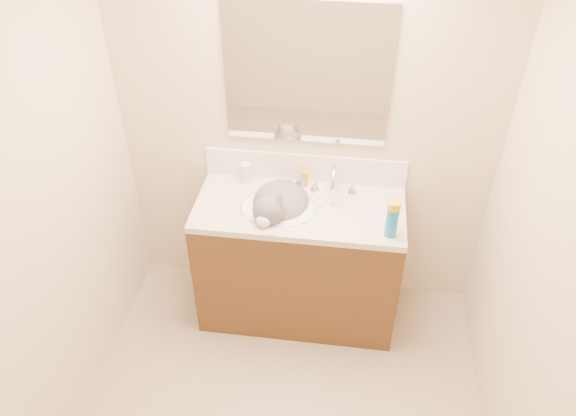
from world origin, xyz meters
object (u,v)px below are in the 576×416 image
(pill_bottle, at_px, (246,172))
(spray_can, at_px, (392,222))
(cat, at_px, (279,206))
(faucet, at_px, (334,183))
(vanity_cabinet, at_px, (299,263))
(basin, at_px, (278,217))
(silver_jar, at_px, (300,183))
(amber_bottle, at_px, (305,178))

(pill_bottle, relative_size, spray_can, 0.67)
(cat, bearing_deg, spray_can, -1.82)
(cat, height_order, pill_bottle, cat)
(faucet, relative_size, spray_can, 1.57)
(vanity_cabinet, xyz_separation_m, pill_bottle, (-0.35, 0.21, 0.51))
(basin, xyz_separation_m, cat, (0.00, 0.03, 0.06))
(vanity_cabinet, xyz_separation_m, silver_jar, (-0.02, 0.18, 0.48))
(cat, bearing_deg, amber_bottle, 73.33)
(basin, xyz_separation_m, faucet, (0.30, 0.17, 0.16))
(silver_jar, height_order, spray_can, spray_can)
(vanity_cabinet, distance_m, amber_bottle, 0.54)
(basin, height_order, pill_bottle, pill_bottle)
(amber_bottle, bearing_deg, pill_bottle, -179.99)
(cat, xyz_separation_m, spray_can, (0.63, -0.18, 0.10))
(vanity_cabinet, height_order, cat, cat)
(pill_bottle, height_order, spray_can, spray_can)
(vanity_cabinet, height_order, basin, basin)
(cat, distance_m, pill_bottle, 0.32)
(cat, distance_m, silver_jar, 0.21)
(vanity_cabinet, height_order, silver_jar, silver_jar)
(vanity_cabinet, xyz_separation_m, basin, (-0.12, -0.03, 0.38))
(vanity_cabinet, xyz_separation_m, faucet, (0.18, 0.14, 0.54))
(basin, bearing_deg, vanity_cabinet, 14.04)
(cat, xyz_separation_m, pill_bottle, (-0.23, 0.21, 0.07))
(faucet, bearing_deg, pill_bottle, 172.44)
(basin, relative_size, spray_can, 2.53)
(faucet, distance_m, cat, 0.34)
(cat, distance_m, spray_can, 0.66)
(pill_bottle, xyz_separation_m, silver_jar, (0.33, -0.03, -0.03))
(faucet, bearing_deg, amber_bottle, 158.03)
(basin, relative_size, faucet, 1.61)
(basin, distance_m, amber_bottle, 0.29)
(vanity_cabinet, distance_m, pill_bottle, 0.65)
(spray_can, bearing_deg, cat, 163.92)
(faucet, distance_m, pill_bottle, 0.54)
(silver_jar, bearing_deg, spray_can, -34.63)
(cat, bearing_deg, faucet, 38.93)
(amber_bottle, bearing_deg, vanity_cabinet, -91.41)
(vanity_cabinet, distance_m, spray_can, 0.76)
(basin, xyz_separation_m, silver_jar, (0.10, 0.21, 0.10))
(vanity_cabinet, bearing_deg, basin, -165.96)
(vanity_cabinet, xyz_separation_m, amber_bottle, (0.01, 0.21, 0.50))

